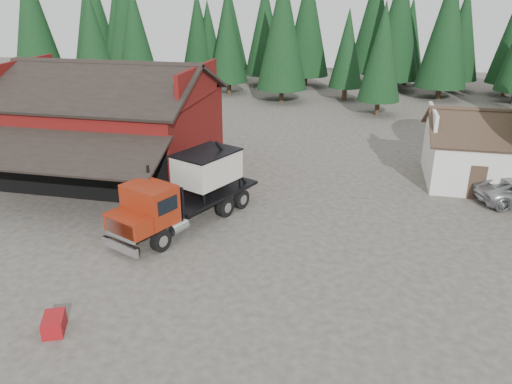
# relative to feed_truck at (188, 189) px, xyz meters

# --- Properties ---
(ground) EXTENTS (120.00, 120.00, 0.00)m
(ground) POSITION_rel_feed_truck_xyz_m (3.48, -3.40, -1.87)
(ground) COLOR #453F36
(ground) RESTS_ON ground
(red_barn) EXTENTS (12.80, 13.63, 7.18)m
(red_barn) POSITION_rel_feed_truck_xyz_m (-7.52, 6.50, 0.82)
(red_barn) COLOR #5F0F10
(red_barn) RESTS_ON ground
(farmhouse) EXTENTS (8.60, 6.42, 4.65)m
(farmhouse) POSITION_rel_feed_truck_xyz_m (16.48, 9.60, -0.20)
(farmhouse) COLOR silver
(farmhouse) RESTS_ON ground
(conifer_backdrop) EXTENTS (76.00, 16.00, 16.00)m
(conifer_backdrop) POSITION_rel_feed_truck_xyz_m (3.48, 38.60, -1.87)
(conifer_backdrop) COLOR black
(conifer_backdrop) RESTS_ON ground
(near_pine_a) EXTENTS (4.40, 4.40, 11.40)m
(near_pine_a) POSITION_rel_feed_truck_xyz_m (-18.52, 24.60, 4.52)
(near_pine_a) COLOR #382619
(near_pine_a) RESTS_ON ground
(near_pine_b) EXTENTS (3.96, 3.96, 10.40)m
(near_pine_b) POSITION_rel_feed_truck_xyz_m (9.48, 26.60, 4.02)
(near_pine_b) COLOR #382619
(near_pine_b) RESTS_ON ground
(near_pine_d) EXTENTS (5.28, 5.28, 13.40)m
(near_pine_d) POSITION_rel_feed_truck_xyz_m (-0.52, 30.60, 5.52)
(near_pine_d) COLOR #382619
(near_pine_d) RESTS_ON ground
(feed_truck) EXTENTS (5.71, 9.07, 4.00)m
(feed_truck) POSITION_rel_feed_truck_xyz_m (0.00, 0.00, 0.00)
(feed_truck) COLOR black
(feed_truck) RESTS_ON ground
(equip_box) EXTENTS (1.09, 1.29, 0.60)m
(equip_box) POSITION_rel_feed_truck_xyz_m (-1.67, -9.40, -1.57)
(equip_box) COLOR maroon
(equip_box) RESTS_ON ground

